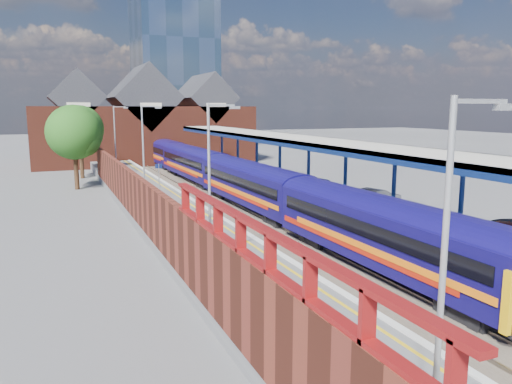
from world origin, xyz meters
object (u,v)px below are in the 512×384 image
Objects in this scene: lamp_post_b at (212,173)px; parked_car_silver at (376,198)px; lamp_post_d at (116,136)px; platform_sign at (159,174)px; train at (218,170)px; parked_car_red at (507,235)px; parked_car_blue at (308,182)px; lamp_post_a at (449,265)px; lamp_post_c at (145,147)px.

parked_car_silver is at bearing 27.26° from lamp_post_b.
lamp_post_d is 14.25m from platform_sign.
platform_sign is at bearing -143.45° from train.
parked_car_red is (13.54, -35.83, -3.23)m from lamp_post_d.
train is 15.55× the size of parked_car_blue.
lamp_post_a is at bearing 130.30° from parked_car_silver.
lamp_post_d reaches higher than parked_car_blue.
platform_sign is at bearing 85.67° from lamp_post_b.
parked_car_red is 1.09× the size of parked_car_silver.
lamp_post_d is (0.00, 32.00, 0.00)m from lamp_post_b.
lamp_post_a is (-7.86, -36.81, 2.87)m from train.
lamp_post_a reaches higher than parked_car_blue.
train is 16.03× the size of parked_car_silver.
lamp_post_b and lamp_post_d have the same top height.
lamp_post_d reaches higher than platform_sign.
parked_car_blue is at bearing -15.01° from parked_car_silver.
lamp_post_a is at bearing -102.05° from train.
parked_car_silver is at bearing -32.09° from lamp_post_c.
lamp_post_a is 1.00× the size of lamp_post_b.
parked_car_blue is (12.44, -1.59, -1.10)m from platform_sign.
parked_car_silver is at bearing -68.48° from train.
platform_sign is 0.59× the size of parked_car_blue.
lamp_post_b is 18.20m from platform_sign.
parked_car_blue is (-0.20, 9.20, -0.09)m from parked_car_silver.
parked_car_red reaches higher than parked_car_silver.
parked_car_blue is at bearing 49.94° from lamp_post_b.
lamp_post_b is 1.00× the size of lamp_post_c.
train is at bearing 5.25° from parked_car_silver.
platform_sign reaches higher than parked_car_silver.
lamp_post_b is at bearing -90.00° from lamp_post_c.
lamp_post_a is 1.00× the size of lamp_post_c.
train is 8.75m from parked_car_blue.
lamp_post_c reaches higher than platform_sign.
lamp_post_c is at bearing 41.64° from parked_car_silver.
lamp_post_d is at bearing 33.72° from parked_car_blue.
lamp_post_b is at bearing -90.00° from lamp_post_d.
lamp_post_b is 1.65× the size of parked_car_blue.
lamp_post_d is 1.65× the size of parked_car_blue.
platform_sign reaches higher than parked_car_red.
parked_car_blue is (13.80, -15.59, -3.40)m from lamp_post_d.
parked_car_red is (13.54, -19.83, -3.23)m from lamp_post_c.
train reaches higher than parked_car_silver.
platform_sign is 12.59m from parked_car_blue.
lamp_post_b reaches higher than train.
train reaches higher than parked_car_red.
lamp_post_d reaches higher than train.
lamp_post_d reaches higher than parked_car_silver.
train is at bearing -7.86° from parked_car_red.
lamp_post_d is at bearing 0.79° from parked_car_red.
lamp_post_b is at bearing 54.31° from parked_car_red.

